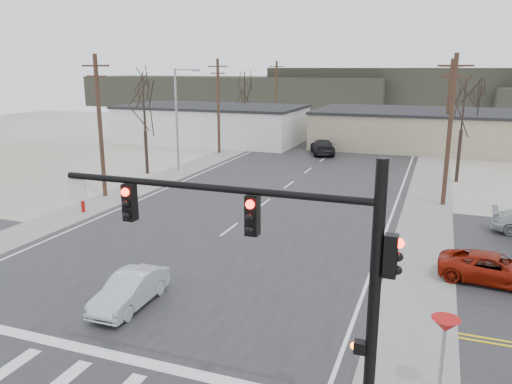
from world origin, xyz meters
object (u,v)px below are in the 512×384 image
Objects in this scene: traffic_signal_mast at (295,257)px; car_far_b at (339,125)px; fire_hydrant at (83,206)px; sedan_crossing at (130,290)px; car_far_a at (323,147)px; car_parked_red at (494,269)px.

car_far_b is at bearing 99.98° from traffic_signal_mast.
fire_hydrant is 50.40m from car_far_b.
sedan_crossing is 37.05m from car_far_a.
sedan_crossing is 60.05m from car_far_b.
car_far_a is (9.46, 27.03, 0.39)m from fire_hydrant.
traffic_signal_mast is at bearing 82.16° from car_far_a.
sedan_crossing is (10.32, -10.01, 0.24)m from fire_hydrant.
fire_hydrant is at bearing -110.73° from car_far_b.
traffic_signal_mast is at bearing -92.99° from car_far_b.
car_far_b reaches higher than fire_hydrant.
car_far_b is at bearing 92.46° from sedan_crossing.
traffic_signal_mast is 13.44m from car_parked_red.
traffic_signal_mast is 9.69m from sedan_crossing.
car_far_b reaches higher than sedan_crossing.
sedan_crossing reaches higher than fire_hydrant.
traffic_signal_mast is 65.25m from car_far_b.
car_far_a is at bearing 31.78° from car_parked_red.
car_parked_red is at bearing 63.69° from traffic_signal_mast.
car_parked_red is (5.69, 11.50, -4.01)m from traffic_signal_mast.
traffic_signal_mast reaches higher than car_far_b.
fire_hydrant is 0.22× the size of sedan_crossing.
car_parked_red is at bearing -6.49° from fire_hydrant.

